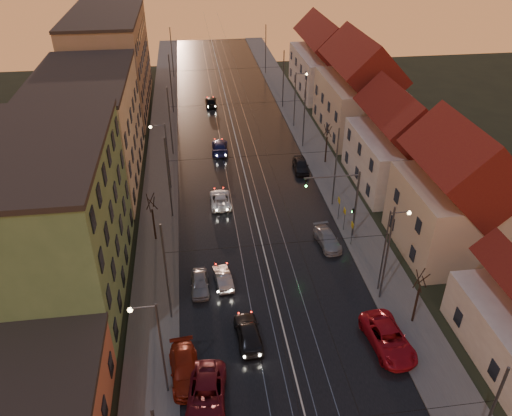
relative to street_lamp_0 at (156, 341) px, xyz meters
name	(u,v)px	position (x,y,z in m)	size (l,w,h in m)	color
ground	(301,402)	(9.10, -2.00, -4.89)	(160.00, 160.00, 0.00)	black
road	(238,147)	(9.10, 38.00, -4.87)	(16.00, 120.00, 0.04)	black
sidewalk_left	(163,151)	(-0.90, 38.00, -4.81)	(4.00, 120.00, 0.15)	#4C4C4C
sidewalk_right	(311,143)	(19.10, 38.00, -4.81)	(4.00, 120.00, 0.15)	#4C4C4C
tram_rail_0	(222,148)	(6.90, 38.00, -4.83)	(0.06, 120.00, 0.03)	gray
tram_rail_1	(232,148)	(8.33, 38.00, -4.83)	(0.06, 120.00, 0.03)	gray
tram_rail_2	(244,147)	(9.87, 38.00, -4.83)	(0.06, 120.00, 0.03)	gray
tram_rail_3	(254,146)	(11.30, 38.00, -4.83)	(0.06, 120.00, 0.03)	gray
apartment_left_1	(51,224)	(-8.40, 12.00, 1.61)	(10.00, 18.00, 13.00)	#537D4F
apartment_left_2	(89,131)	(-8.40, 32.00, 1.11)	(10.00, 20.00, 12.00)	#BBB290
apartment_left_3	(111,63)	(-8.40, 56.00, 2.11)	(10.00, 24.00, 14.00)	#8E7C5B
house_right_1	(454,199)	(26.10, 13.00, 0.56)	(8.67, 10.20, 10.80)	beige
house_right_2	(398,146)	(26.10, 26.00, -0.24)	(9.18, 12.24, 9.20)	beige
house_right_3	(359,92)	(26.10, 41.00, 0.92)	(9.18, 14.28, 11.50)	beige
house_right_4	(325,61)	(26.10, 59.00, 0.16)	(9.18, 16.32, 10.00)	beige
catenary_pole_l_1	(166,274)	(0.50, 7.00, -0.39)	(0.16, 0.16, 9.00)	#595B60
catenary_pole_r_1	(387,255)	(17.70, 7.00, -0.39)	(0.16, 0.16, 9.00)	#595B60
catenary_pole_l_2	(169,179)	(0.50, 22.00, -0.39)	(0.16, 0.16, 9.00)	#595B60
catenary_pole_r_2	(336,168)	(17.70, 22.00, -0.39)	(0.16, 0.16, 9.00)	#595B60
catenary_pole_l_3	(170,122)	(0.50, 37.00, -0.39)	(0.16, 0.16, 9.00)	#595B60
catenary_pole_r_3	(304,115)	(17.70, 37.00, -0.39)	(0.16, 0.16, 9.00)	#595B60
catenary_pole_l_4	(171,84)	(0.50, 52.00, -0.39)	(0.16, 0.16, 9.00)	#595B60
catenary_pole_r_4	(283,80)	(17.70, 52.00, -0.39)	(0.16, 0.16, 9.00)	#595B60
catenary_pole_l_5	(172,53)	(0.50, 70.00, -0.39)	(0.16, 0.16, 9.00)	#595B60
catenary_pole_r_5	(266,50)	(17.70, 70.00, -0.39)	(0.16, 0.16, 9.00)	#595B60
street_lamp_0	(156,341)	(0.00, 0.00, 0.00)	(1.75, 0.32, 8.00)	#595B60
street_lamp_1	(389,243)	(18.21, 8.00, 0.00)	(1.75, 0.32, 8.00)	#595B60
street_lamp_2	(164,150)	(0.00, 28.00, 0.00)	(1.75, 0.32, 8.00)	#595B60
street_lamp_3	(297,94)	(18.21, 44.00, 0.00)	(1.75, 0.32, 8.00)	#595B60
traffic_light_mast	(347,197)	(17.10, 16.00, -0.29)	(5.30, 0.32, 7.20)	#595B60
bare_tree_0	(153,219)	(-1.09, 18.00, -2.40)	(1.09, 1.09, 5.11)	black
bare_tree_1	(417,298)	(19.31, 4.00, -2.40)	(1.09, 1.09, 5.11)	black
bare_tree_2	(326,145)	(19.51, 32.00, -2.40)	(1.09, 1.09, 5.11)	black
driving_car_0	(248,333)	(6.28, 3.88, -4.13)	(1.79, 4.46, 1.52)	black
driving_car_1	(223,278)	(4.91, 10.67, -4.28)	(1.29, 3.70, 1.22)	#939398
driving_car_2	(220,199)	(5.67, 23.81, -4.24)	(2.13, 4.61, 1.28)	white
driving_car_3	(220,147)	(6.59, 37.00, -4.16)	(2.04, 5.03, 1.46)	navy
driving_car_4	(211,102)	(6.47, 54.17, -4.16)	(1.71, 4.25, 1.45)	black
parked_left_1	(206,395)	(2.88, -1.17, -4.13)	(2.52, 5.46, 1.52)	maroon
parked_left_2	(185,370)	(1.50, 1.11, -4.17)	(1.99, 4.90, 1.42)	maroon
parked_left_3	(200,283)	(2.90, 10.20, -4.24)	(1.51, 3.76, 1.28)	gray
parked_right_0	(388,338)	(16.46, 1.90, -4.10)	(2.61, 5.66, 1.57)	#AE111E
parked_right_1	(328,239)	(15.31, 15.00, -4.25)	(1.78, 4.38, 1.27)	#A1A1A6
parked_right_2	(301,165)	(16.00, 30.38, -4.16)	(1.72, 4.28, 1.46)	black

